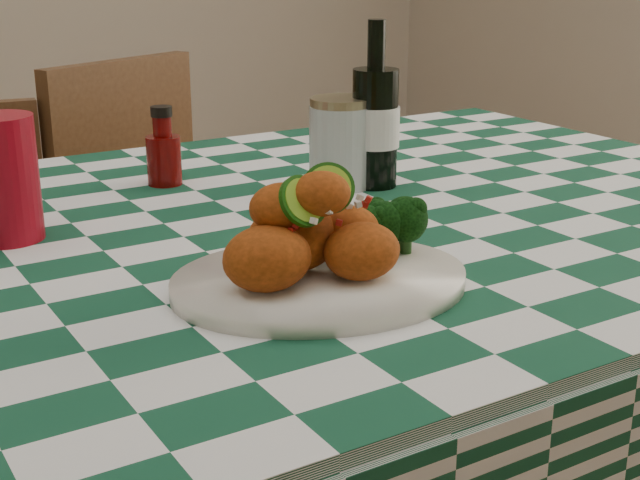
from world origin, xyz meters
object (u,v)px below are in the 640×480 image
wooden_chair_right (190,271)px  plate (320,282)px  red_tumbler (2,179)px  ketchup_bottle (163,146)px  fried_chicken_pile (316,224)px  mason_jar (340,143)px  beer_bottle (375,105)px

wooden_chair_right → plate: bearing=-128.4°
plate → red_tumbler: (-0.24, 0.35, 0.07)m
plate → ketchup_bottle: size_ratio=2.66×
fried_chicken_pile → plate: bearing=0.0°
plate → mason_jar: size_ratio=2.36×
fried_chicken_pile → wooden_chair_right: 1.10m
fried_chicken_pile → ketchup_bottle: (0.03, 0.49, -0.01)m
plate → fried_chicken_pile: (-0.01, 0.00, 0.06)m
ketchup_bottle → mason_jar: (0.22, -0.15, 0.01)m
red_tumbler → mason_jar: 0.49m
plate → beer_bottle: 0.45m
red_tumbler → ketchup_bottle: red_tumbler is taller
red_tumbler → ketchup_bottle: (0.27, 0.15, -0.02)m
plate → fried_chicken_pile: size_ratio=1.84×
beer_bottle → plate: bearing=-132.2°
beer_bottle → wooden_chair_right: beer_bottle is taller
mason_jar → beer_bottle: (0.05, -0.02, 0.06)m
red_tumbler → mason_jar: size_ratio=1.15×
ketchup_bottle → wooden_chair_right: (0.23, 0.49, -0.40)m
red_tumbler → wooden_chair_right: 0.91m
ketchup_bottle → beer_bottle: size_ratio=0.49×
plate → fried_chicken_pile: fried_chicken_pile is taller
ketchup_bottle → beer_bottle: (0.26, -0.17, 0.06)m
fried_chicken_pile → red_tumbler: bearing=124.1°
fried_chicken_pile → wooden_chair_right: bearing=74.8°
beer_bottle → wooden_chair_right: 0.80m
mason_jar → plate: bearing=-125.5°
fried_chicken_pile → ketchup_bottle: size_ratio=1.44×
plate → wooden_chair_right: size_ratio=0.35×
ketchup_bottle → wooden_chair_right: 0.67m
wooden_chair_right → mason_jar: bearing=-114.9°
red_tumbler → mason_jar: red_tumbler is taller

